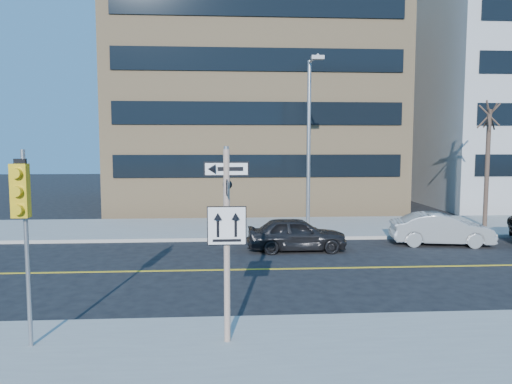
{
  "coord_description": "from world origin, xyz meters",
  "views": [
    {
      "loc": [
        -0.06,
        -12.6,
        4.25
      ],
      "look_at": [
        1.03,
        4.0,
        2.65
      ],
      "focal_mm": 35.0,
      "sensor_mm": 36.0,
      "label": 1
    }
  ],
  "objects": [
    {
      "name": "building_brick",
      "position": [
        2.0,
        25.0,
        9.0
      ],
      "size": [
        18.0,
        18.0,
        18.0
      ],
      "primitive_type": "cube",
      "color": "tan",
      "rests_on": "ground"
    },
    {
      "name": "street_tree_west",
      "position": [
        13.0,
        11.3,
        5.52
      ],
      "size": [
        1.8,
        1.8,
        6.35
      ],
      "color": "#3D2C24",
      "rests_on": "far_sidewalk"
    },
    {
      "name": "ground",
      "position": [
        0.0,
        0.0,
        0.0
      ],
      "size": [
        120.0,
        120.0,
        0.0
      ],
      "primitive_type": "plane",
      "color": "black",
      "rests_on": "ground"
    },
    {
      "name": "parked_car_a",
      "position": [
        2.84,
        6.89,
        0.67
      ],
      "size": [
        1.61,
        3.97,
        1.35
      ],
      "primitive_type": "imported",
      "rotation": [
        0.0,
        0.0,
        1.57
      ],
      "color": "black",
      "rests_on": "ground"
    },
    {
      "name": "streetlight_a",
      "position": [
        4.0,
        10.76,
        4.76
      ],
      "size": [
        0.55,
        2.25,
        8.0
      ],
      "color": "gray",
      "rests_on": "far_sidewalk"
    },
    {
      "name": "traffic_signal",
      "position": [
        -4.0,
        -2.66,
        3.03
      ],
      "size": [
        0.32,
        0.45,
        4.0
      ],
      "color": "gray",
      "rests_on": "near_sidewalk"
    },
    {
      "name": "parked_car_b",
      "position": [
        9.09,
        7.61,
        0.68
      ],
      "size": [
        2.09,
        4.3,
        1.36
      ],
      "primitive_type": "imported",
      "rotation": [
        0.0,
        0.0,
        1.41
      ],
      "color": "gray",
      "rests_on": "ground"
    },
    {
      "name": "sign_pole",
      "position": [
        0.0,
        -2.51,
        2.44
      ],
      "size": [
        0.92,
        0.92,
        4.06
      ],
      "color": "silver",
      "rests_on": "near_sidewalk"
    }
  ]
}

